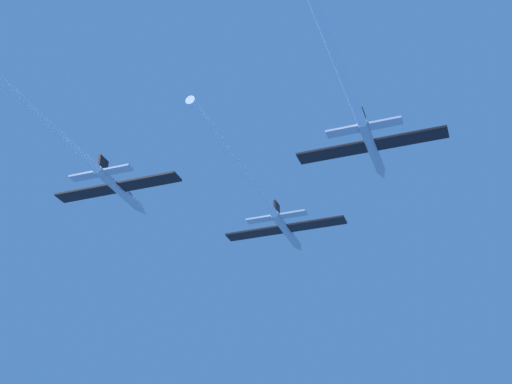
# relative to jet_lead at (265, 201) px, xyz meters

# --- Properties ---
(jet_lead) EXTENTS (20.96, 48.84, 3.47)m
(jet_lead) POSITION_rel_jet_lead_xyz_m (0.00, 0.00, 0.00)
(jet_lead) COLOR #B2BAC6
(jet_left_wing) EXTENTS (20.96, 47.33, 3.47)m
(jet_left_wing) POSITION_rel_jet_lead_xyz_m (-20.77, -20.12, 1.03)
(jet_left_wing) COLOR #B2BAC6
(jet_right_wing) EXTENTS (20.96, 51.89, 3.47)m
(jet_right_wing) POSITION_rel_jet_lead_xyz_m (18.84, -21.26, 0.65)
(jet_right_wing) COLOR #B2BAC6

